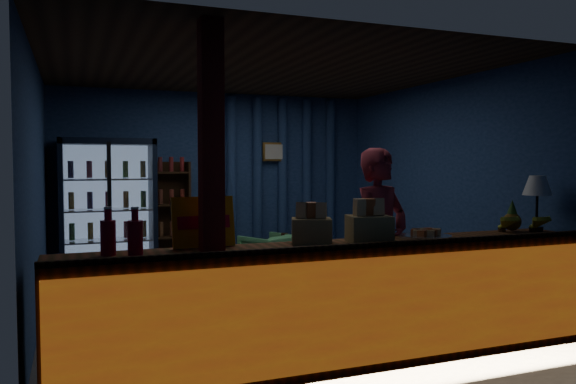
{
  "coord_description": "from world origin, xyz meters",
  "views": [
    {
      "loc": [
        -1.97,
        -5.83,
        1.59
      ],
      "look_at": [
        0.19,
        -0.2,
        1.27
      ],
      "focal_mm": 35.0,
      "sensor_mm": 36.0,
      "label": 1
    }
  ],
  "objects_px": {
    "table_lamp": "(537,188)",
    "shopkeeper": "(380,243)",
    "green_chair": "(270,256)",
    "pastry_tray": "(425,235)"
  },
  "relations": [
    {
      "from": "table_lamp",
      "to": "shopkeeper",
      "type": "bearing_deg",
      "value": 165.83
    },
    {
      "from": "green_chair",
      "to": "table_lamp",
      "type": "relative_size",
      "value": 1.3
    },
    {
      "from": "shopkeeper",
      "to": "green_chair",
      "type": "height_order",
      "value": "shopkeeper"
    },
    {
      "from": "pastry_tray",
      "to": "table_lamp",
      "type": "bearing_deg",
      "value": 1.28
    },
    {
      "from": "shopkeeper",
      "to": "pastry_tray",
      "type": "distance_m",
      "value": 0.46
    },
    {
      "from": "pastry_tray",
      "to": "table_lamp",
      "type": "height_order",
      "value": "table_lamp"
    },
    {
      "from": "pastry_tray",
      "to": "table_lamp",
      "type": "distance_m",
      "value": 1.3
    },
    {
      "from": "pastry_tray",
      "to": "shopkeeper",
      "type": "bearing_deg",
      "value": 117.68
    },
    {
      "from": "shopkeeper",
      "to": "table_lamp",
      "type": "relative_size",
      "value": 3.32
    },
    {
      "from": "green_chair",
      "to": "table_lamp",
      "type": "height_order",
      "value": "table_lamp"
    }
  ]
}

